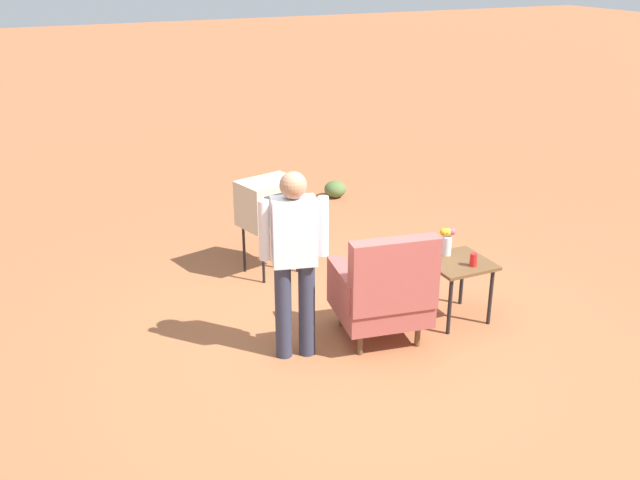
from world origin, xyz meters
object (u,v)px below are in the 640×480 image
(armchair, at_px, (384,290))
(person_standing, at_px, (294,255))
(soda_can_blue, at_px, (430,252))
(soda_can_red, at_px, (473,260))
(flower_vase, at_px, (447,240))
(side_table, at_px, (458,270))
(tv_on_stand, at_px, (269,203))

(armchair, distance_m, person_standing, 0.91)
(soda_can_blue, distance_m, soda_can_red, 0.40)
(soda_can_blue, bearing_deg, armchair, 21.76)
(armchair, bearing_deg, flower_vase, -162.22)
(side_table, height_order, person_standing, person_standing)
(tv_on_stand, distance_m, flower_vase, 1.93)
(armchair, distance_m, flower_vase, 0.88)
(soda_can_red, bearing_deg, soda_can_blue, -49.49)
(armchair, relative_size, soda_can_red, 8.69)
(person_standing, relative_size, soda_can_blue, 13.44)
(armchair, xyz_separation_m, side_table, (-0.83, -0.08, 0.01))
(armchair, xyz_separation_m, flower_vase, (-0.81, -0.26, 0.24))
(soda_can_red, distance_m, flower_vase, 0.34)
(tv_on_stand, bearing_deg, soda_can_red, 124.14)
(flower_vase, bearing_deg, soda_can_red, 103.09)
(person_standing, distance_m, soda_can_blue, 1.45)
(soda_can_red, relative_size, flower_vase, 0.46)
(person_standing, xyz_separation_m, soda_can_blue, (-1.41, -0.13, -0.29))
(side_table, height_order, soda_can_blue, soda_can_blue)
(armchair, distance_m, tv_on_stand, 1.85)
(armchair, xyz_separation_m, tv_on_stand, (0.37, -1.79, 0.28))
(side_table, height_order, flower_vase, flower_vase)
(side_table, relative_size, soda_can_blue, 4.83)
(tv_on_stand, height_order, flower_vase, tv_on_stand)
(flower_vase, bearing_deg, side_table, 95.90)
(soda_can_blue, relative_size, soda_can_red, 1.00)
(side_table, xyz_separation_m, flower_vase, (0.02, -0.18, 0.23))
(flower_vase, bearing_deg, armchair, 17.78)
(side_table, relative_size, tv_on_stand, 0.57)
(soda_can_blue, xyz_separation_m, flower_vase, (-0.19, -0.01, 0.09))
(person_standing, distance_m, soda_can_red, 1.71)
(person_standing, bearing_deg, soda_can_blue, -174.54)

